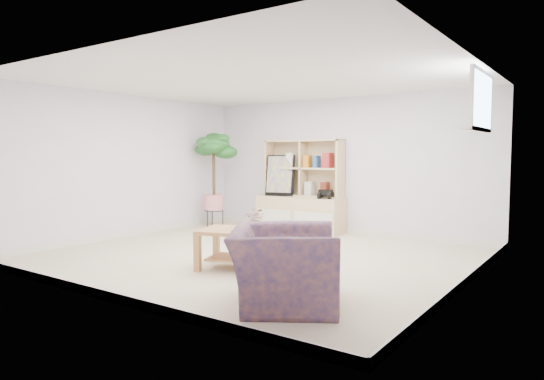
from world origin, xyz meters
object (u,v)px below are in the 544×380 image
Objects in this scene: storage_unit at (301,185)px; armchair at (284,261)px; coffee_table at (249,250)px; floor_tree at (214,180)px.

storage_unit is 4.45m from armchair.
coffee_table is 1.07× the size of armchair.
storage_unit is at bearing 91.78° from coffee_table.
armchair is at bearing -57.84° from coffee_table.
floor_tree is (-1.61, -0.56, 0.08)m from storage_unit.
armchair is at bearing -40.86° from floor_tree.
floor_tree is at bearing 120.17° from coffee_table.
armchair is (2.19, -3.85, -0.43)m from storage_unit.
storage_unit is 3.18m from coffee_table.
floor_tree is 5.05m from armchair.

